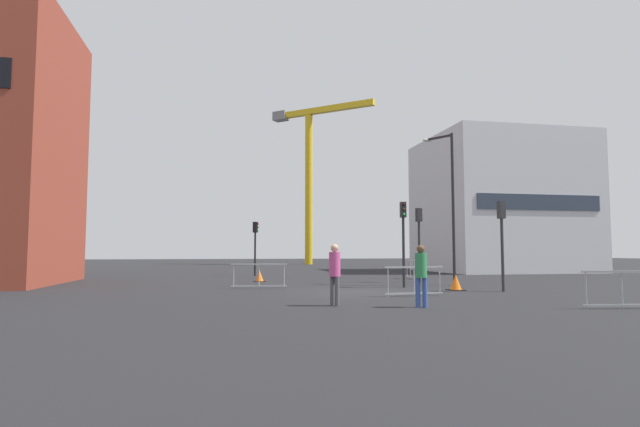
% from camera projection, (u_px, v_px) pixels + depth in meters
% --- Properties ---
extents(ground, '(160.00, 160.00, 0.00)m').
position_uv_depth(ground, '(353.00, 292.00, 19.99)').
color(ground, black).
extents(office_block, '(11.44, 10.43, 10.67)m').
position_uv_depth(office_block, '(500.00, 205.00, 40.42)').
color(office_block, silver).
rests_on(office_block, ground).
extents(construction_crane, '(11.02, 9.41, 19.08)m').
position_uv_depth(construction_crane, '(310.00, 160.00, 60.64)').
color(construction_crane, gold).
rests_on(construction_crane, ground).
extents(streetlamp_tall, '(1.04, 1.38, 7.28)m').
position_uv_depth(streetlamp_tall, '(449.00, 196.00, 23.95)').
color(streetlamp_tall, '#232326').
rests_on(streetlamp_tall, ground).
extents(traffic_light_median, '(0.39, 0.33, 3.52)m').
position_uv_depth(traffic_light_median, '(255.00, 239.00, 32.68)').
color(traffic_light_median, black).
rests_on(traffic_light_median, ground).
extents(traffic_light_corner, '(0.39, 0.28, 3.86)m').
position_uv_depth(traffic_light_corner, '(419.00, 232.00, 26.07)').
color(traffic_light_corner, '#232326').
rests_on(traffic_light_corner, ground).
extents(traffic_light_near, '(0.26, 0.38, 3.84)m').
position_uv_depth(traffic_light_near, '(403.00, 230.00, 22.55)').
color(traffic_light_near, '#232326').
rests_on(traffic_light_near, ground).
extents(traffic_light_island, '(0.24, 0.37, 3.65)m').
position_uv_depth(traffic_light_island, '(502.00, 230.00, 20.36)').
color(traffic_light_island, '#2D2D30').
rests_on(traffic_light_island, ground).
extents(pedestrian_walking, '(0.34, 0.34, 1.84)m').
position_uv_depth(pedestrian_walking, '(335.00, 270.00, 15.05)').
color(pedestrian_walking, '#4C4C51').
rests_on(pedestrian_walking, ground).
extents(pedestrian_waiting, '(0.34, 0.34, 1.81)m').
position_uv_depth(pedestrian_waiting, '(421.00, 271.00, 14.63)').
color(pedestrian_waiting, '#33519E').
rests_on(pedestrian_waiting, ground).
extents(safety_barrier_mid_span, '(0.35, 1.92, 1.08)m').
position_uv_depth(safety_barrier_mid_span, '(410.00, 269.00, 29.23)').
color(safety_barrier_mid_span, '#9EA0A5').
rests_on(safety_barrier_mid_span, ground).
extents(safety_barrier_right_run, '(2.29, 0.24, 1.08)m').
position_uv_depth(safety_barrier_right_run, '(414.00, 280.00, 18.20)').
color(safety_barrier_right_run, '#9EA0A5').
rests_on(safety_barrier_right_run, ground).
extents(safety_barrier_front, '(2.44, 0.28, 1.08)m').
position_uv_depth(safety_barrier_front, '(259.00, 275.00, 21.94)').
color(safety_barrier_front, '#9EA0A5').
rests_on(safety_barrier_front, ground).
extents(safety_barrier_rear, '(2.33, 0.38, 1.08)m').
position_uv_depth(safety_barrier_rear, '(622.00, 289.00, 14.25)').
color(safety_barrier_rear, '#9EA0A5').
rests_on(safety_barrier_rear, ground).
extents(traffic_cone_orange, '(0.65, 0.65, 0.65)m').
position_uv_depth(traffic_cone_orange, '(456.00, 283.00, 20.84)').
color(traffic_cone_orange, black).
rests_on(traffic_cone_orange, ground).
extents(traffic_cone_on_verge, '(0.61, 0.61, 0.61)m').
position_uv_depth(traffic_cone_on_verge, '(259.00, 276.00, 26.56)').
color(traffic_cone_on_verge, black).
rests_on(traffic_cone_on_verge, ground).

